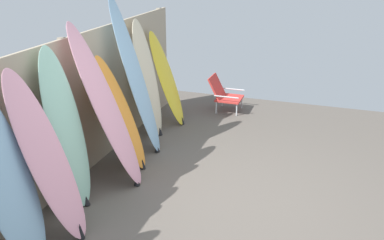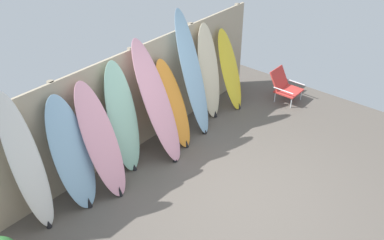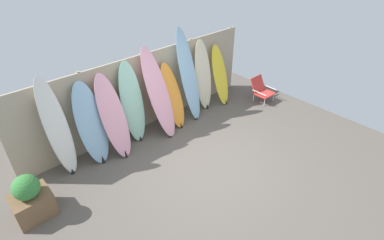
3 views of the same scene
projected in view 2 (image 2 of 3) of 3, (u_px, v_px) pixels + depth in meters
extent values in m
plane|color=#5B544C|center=(233.00, 194.00, 6.44)|extent=(7.68, 7.68, 0.00)
cube|color=tan|center=(136.00, 100.00, 7.03)|extent=(6.08, 0.04, 1.80)
cylinder|color=gray|center=(61.00, 137.00, 6.12)|extent=(0.10, 0.10, 1.80)
cylinder|color=gray|center=(134.00, 99.00, 7.05)|extent=(0.10, 0.10, 1.80)
cylinder|color=gray|center=(190.00, 69.00, 7.99)|extent=(0.10, 0.10, 1.80)
cylinder|color=gray|center=(235.00, 46.00, 8.92)|extent=(0.10, 0.10, 1.80)
ellipsoid|color=white|center=(27.00, 164.00, 5.43)|extent=(0.49, 0.49, 2.02)
cone|color=black|center=(49.00, 224.00, 5.84)|extent=(0.08, 0.08, 0.11)
ellipsoid|color=#8CB7D6|center=(72.00, 154.00, 5.86)|extent=(0.57, 0.53, 1.71)
cone|color=black|center=(89.00, 202.00, 6.15)|extent=(0.08, 0.08, 0.17)
ellipsoid|color=pink|center=(101.00, 141.00, 6.08)|extent=(0.55, 0.70, 1.75)
cone|color=black|center=(120.00, 191.00, 6.35)|extent=(0.08, 0.08, 0.17)
ellipsoid|color=#9ED6BC|center=(123.00, 119.00, 6.50)|extent=(0.54, 0.43, 1.84)
cone|color=black|center=(134.00, 167.00, 6.88)|extent=(0.08, 0.08, 0.11)
ellipsoid|color=pink|center=(157.00, 102.00, 6.75)|extent=(0.63, 0.88, 2.01)
cone|color=black|center=(175.00, 158.00, 7.06)|extent=(0.08, 0.08, 0.11)
ellipsoid|color=orange|center=(174.00, 104.00, 7.18)|extent=(0.48, 0.66, 1.52)
cone|color=black|center=(186.00, 143.00, 7.40)|extent=(0.08, 0.08, 0.13)
ellipsoid|color=#8CB7D6|center=(192.00, 74.00, 7.35)|extent=(0.52, 0.71, 2.22)
cone|color=black|center=(205.00, 131.00, 7.76)|extent=(0.08, 0.08, 0.10)
ellipsoid|color=beige|center=(209.00, 72.00, 7.88)|extent=(0.53, 0.48, 1.81)
cone|color=black|center=(215.00, 114.00, 8.23)|extent=(0.08, 0.08, 0.12)
ellipsoid|color=yellow|center=(230.00, 70.00, 8.26)|extent=(0.50, 0.67, 1.55)
cone|color=black|center=(239.00, 106.00, 8.49)|extent=(0.08, 0.08, 0.12)
cylinder|color=silver|center=(291.00, 103.00, 8.51)|extent=(0.02, 0.02, 0.22)
cylinder|color=silver|center=(301.00, 95.00, 8.77)|extent=(0.02, 0.02, 0.22)
cylinder|color=silver|center=(275.00, 97.00, 8.71)|extent=(0.02, 0.02, 0.22)
cylinder|color=silver|center=(285.00, 90.00, 8.97)|extent=(0.02, 0.02, 0.22)
cube|color=red|center=(289.00, 91.00, 8.67)|extent=(0.48, 0.44, 0.03)
cube|color=red|center=(279.00, 79.00, 8.70)|extent=(0.46, 0.23, 0.41)
cylinder|color=silver|center=(283.00, 91.00, 8.46)|extent=(0.02, 0.44, 0.02)
cylinder|color=silver|center=(295.00, 82.00, 8.77)|extent=(0.02, 0.44, 0.02)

